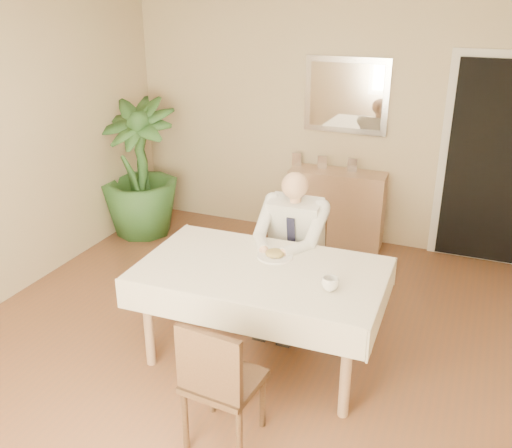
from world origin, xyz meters
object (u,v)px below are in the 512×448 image
at_px(seated_man, 289,243).
at_px(chair_near, 218,380).
at_px(coffee_mug, 330,284).
at_px(potted_palm, 139,169).
at_px(sideboard, 336,207).
at_px(chair_far, 300,256).
at_px(dining_table, 261,278).

bearing_deg(seated_man, chair_near, -86.23).
relative_size(seated_man, coffee_mug, 11.13).
bearing_deg(potted_palm, sideboard, 15.42).
xyz_separation_m(chair_far, coffee_mug, (0.53, -1.00, 0.34)).
bearing_deg(chair_far, dining_table, -86.26).
bearing_deg(dining_table, seated_man, 88.57).
bearing_deg(sideboard, seated_man, -91.17).
relative_size(dining_table, coffee_mug, 15.55).
relative_size(chair_far, sideboard, 0.82).
xyz_separation_m(dining_table, coffee_mug, (0.53, -0.12, 0.13)).
height_order(chair_far, coffee_mug, coffee_mug).
relative_size(chair_near, potted_palm, 0.58).
height_order(chair_far, sideboard, chair_far).
xyz_separation_m(coffee_mug, potted_palm, (-2.63, 1.81, -0.06)).
distance_m(chair_far, seated_man, 0.37).
distance_m(coffee_mug, potted_palm, 3.20).
relative_size(chair_far, coffee_mug, 7.33).
distance_m(dining_table, chair_far, 0.90).
xyz_separation_m(chair_near, coffee_mug, (0.43, 0.79, 0.31)).
relative_size(coffee_mug, sideboard, 0.11).
bearing_deg(chair_near, coffee_mug, 66.25).
height_order(chair_near, sideboard, chair_near).
height_order(coffee_mug, sideboard, coffee_mug).
bearing_deg(sideboard, chair_far, -90.82).
xyz_separation_m(dining_table, sideboard, (-0.05, 2.25, -0.27)).
xyz_separation_m(chair_near, seated_man, (-0.10, 1.50, 0.21)).
height_order(dining_table, sideboard, sideboard).
xyz_separation_m(chair_near, sideboard, (-0.15, 3.16, -0.09)).
bearing_deg(chair_near, potted_palm, 135.13).
relative_size(chair_near, seated_man, 0.69).
relative_size(chair_near, coffee_mug, 7.72).
bearing_deg(dining_table, potted_palm, 139.95).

